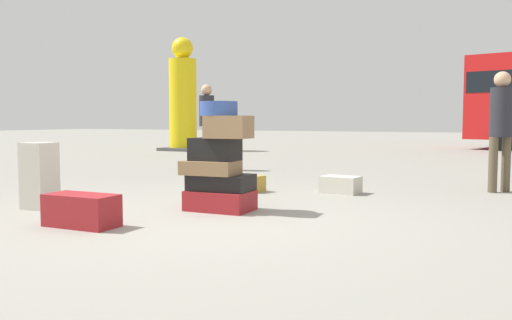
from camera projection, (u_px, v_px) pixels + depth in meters
ground_plane at (207, 219)px, 5.45m from camera, size 80.00×80.00×0.00m
suitcase_tower at (219, 165)px, 5.96m from camera, size 0.80×0.53×1.21m
suitcase_maroon_white_trunk at (82, 210)px, 5.08m from camera, size 0.70×0.35×0.31m
suitcase_tan_upright_blue at (241, 183)px, 7.67m from camera, size 0.75×0.48×0.23m
suitcase_cream_behind_tower at (40, 176)px, 6.09m from camera, size 0.33×0.32×0.75m
suitcase_cream_foreground_far at (340, 185)px, 7.40m from camera, size 0.54×0.39×0.23m
person_bearded_onlooker at (501, 121)px, 7.43m from camera, size 0.30×0.30×1.67m
person_tourist_with_camera at (207, 119)px, 10.75m from camera, size 0.30×0.31×1.71m
yellow_dummy_statue at (183, 101)px, 17.54m from camera, size 1.25×1.25×3.66m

